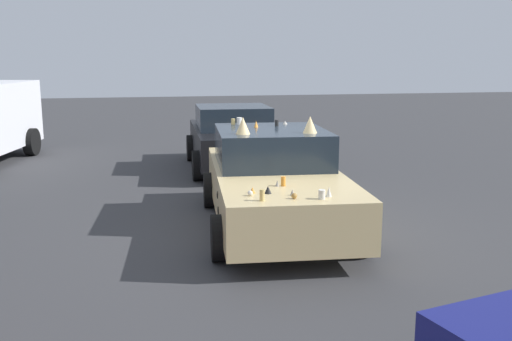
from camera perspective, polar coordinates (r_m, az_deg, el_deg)
The scene contains 3 objects.
ground_plane at distance 8.82m, azimuth 1.92°, elevation -5.67°, with size 60.00×60.00×0.00m, color #38383A.
art_car_decorated at distance 8.74m, azimuth 1.85°, elevation -0.98°, with size 4.49×2.34×1.70m.
parked_sedan_far_left at distance 13.30m, azimuth -2.33°, elevation 3.27°, with size 4.00×2.14×1.46m.
Camera 1 is at (-8.19, 2.03, 2.56)m, focal length 40.27 mm.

